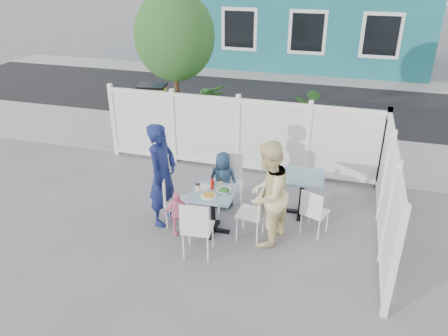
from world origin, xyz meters
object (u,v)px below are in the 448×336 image
(spare_table, at_px, (303,184))
(boy, at_px, (223,180))
(chair_right, at_px, (256,209))
(chair_back, at_px, (230,177))
(toddler, at_px, (177,213))
(main_table, at_px, (213,201))
(man, at_px, (162,175))
(woman, at_px, (267,195))
(chair_near, at_px, (196,226))
(chair_left, at_px, (172,197))
(utility_cabinet, at_px, (153,110))

(spare_table, xyz_separation_m, boy, (-1.41, -0.17, -0.05))
(chair_right, relative_size, chair_back, 0.92)
(toddler, bearing_deg, boy, 29.26)
(main_table, xyz_separation_m, man, (-0.90, 0.06, 0.32))
(spare_table, relative_size, toddler, 0.98)
(woman, bearing_deg, boy, -115.75)
(chair_back, bearing_deg, chair_near, 71.67)
(main_table, distance_m, man, 0.96)
(chair_left, distance_m, chair_right, 1.46)
(chair_left, relative_size, chair_back, 0.88)
(spare_table, relative_size, woman, 0.44)
(chair_left, xyz_separation_m, woman, (1.64, -0.08, 0.35))
(chair_right, height_order, chair_back, chair_back)
(boy, bearing_deg, spare_table, -174.78)
(chair_near, relative_size, toddler, 1.25)
(man, relative_size, woman, 1.03)
(chair_right, relative_size, chair_near, 0.96)
(utility_cabinet, height_order, toddler, utility_cabinet)
(utility_cabinet, relative_size, chair_right, 1.27)
(chair_near, relative_size, boy, 0.90)
(man, height_order, woman, man)
(boy, distance_m, toddler, 1.16)
(main_table, height_order, chair_right, chair_right)
(main_table, bearing_deg, man, 175.97)
(chair_near, bearing_deg, spare_table, 45.44)
(chair_left, distance_m, man, 0.42)
(spare_table, height_order, chair_near, chair_near)
(chair_left, bearing_deg, woman, 70.63)
(utility_cabinet, relative_size, man, 0.66)
(utility_cabinet, xyz_separation_m, man, (1.96, -3.91, 0.31))
(chair_back, relative_size, chair_near, 1.04)
(utility_cabinet, distance_m, woman, 5.51)
(chair_right, xyz_separation_m, toddler, (-1.26, -0.24, -0.15))
(spare_table, xyz_separation_m, toddler, (-1.89, -1.21, -0.20))
(boy, bearing_deg, chair_right, 132.67)
(chair_left, relative_size, man, 0.49)
(main_table, xyz_separation_m, chair_left, (-0.74, 0.04, -0.07))
(utility_cabinet, bearing_deg, man, -71.16)
(woman, xyz_separation_m, boy, (-0.97, 0.85, -0.33))
(man, distance_m, woman, 1.81)
(main_table, xyz_separation_m, toddler, (-0.55, -0.24, -0.19))
(chair_back, bearing_deg, utility_cabinet, -62.31)
(main_table, height_order, chair_left, chair_left)
(chair_right, height_order, boy, boy)
(main_table, relative_size, chair_near, 0.77)
(chair_back, relative_size, boy, 0.93)
(utility_cabinet, bearing_deg, chair_left, -69.46)
(chair_left, height_order, chair_back, chair_back)
(utility_cabinet, bearing_deg, chair_near, -66.74)
(chair_right, xyz_separation_m, boy, (-0.78, 0.80, -0.00))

